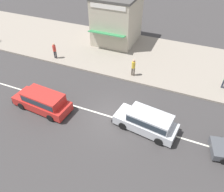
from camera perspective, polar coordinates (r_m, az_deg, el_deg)
The scene contains 8 objects.
ground_plane at distance 16.89m, azimuth 0.72°, elevation -5.76°, with size 160.00×160.00×0.00m, color #383535.
lane_centre_stripe at distance 16.89m, azimuth 0.72°, elevation -5.75°, with size 50.40×0.14×0.01m, color silver.
kerb_strip at distance 24.48m, azimuth 9.71°, elevation 9.89°, with size 68.00×10.00×0.15m, color gray.
minivan_red_0 at distance 17.94m, azimuth -17.66°, elevation -1.14°, with size 4.94×2.14×1.56m.
minivan_silver_2 at distance 15.69m, azimuth 9.20°, elevation -6.50°, with size 4.76×2.30×1.56m.
pedestrian_mid_kerb at distance 24.15m, azimuth -14.81°, elevation 11.63°, with size 0.34×0.34×1.72m.
pedestrian_far_end at distance 20.64m, azimuth 5.61°, elevation 7.71°, with size 0.34×0.34×1.72m.
shopfront_corner_warung at distance 26.67m, azimuth 1.29°, elevation 19.48°, with size 4.69×5.98×5.29m.
Camera 1 is at (4.40, -10.98, 12.06)m, focal length 35.00 mm.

